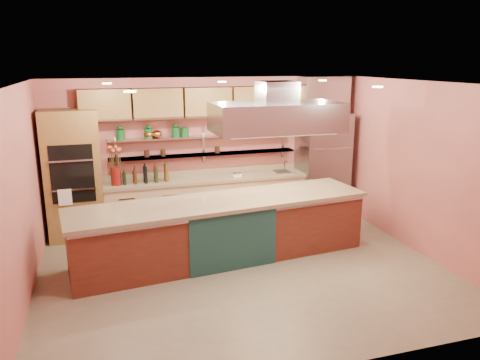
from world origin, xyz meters
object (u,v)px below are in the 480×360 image
object	(u,v)px
kitchen_scale	(237,174)
refrigerator	(322,164)
copper_kettle	(157,134)
green_canister	(185,132)
flower_vase	(116,176)
island	(222,229)

from	to	relation	value
kitchen_scale	refrigerator	bearing A→B (deg)	24.58
refrigerator	copper_kettle	size ratio (longest dim) A/B	11.67
refrigerator	green_canister	bearing A→B (deg)	175.26
flower_vase	kitchen_scale	bearing A→B (deg)	0.00
refrigerator	kitchen_scale	size ratio (longest dim) A/B	12.73
refrigerator	island	size ratio (longest dim) A/B	0.45
kitchen_scale	copper_kettle	size ratio (longest dim) A/B	0.92
flower_vase	green_canister	xyz separation A→B (m)	(1.31, 0.22, 0.71)
flower_vase	copper_kettle	size ratio (longest dim) A/B	1.80
kitchen_scale	green_canister	size ratio (longest dim) A/B	0.97
island	green_canister	distance (m)	2.26
island	green_canister	xyz separation A→B (m)	(-0.22, 1.83, 1.31)
copper_kettle	green_canister	xyz separation A→B (m)	(0.52, 0.00, 0.01)
refrigerator	kitchen_scale	distance (m)	1.82
flower_vase	green_canister	bearing A→B (deg)	9.55
island	copper_kettle	size ratio (longest dim) A/B	25.96
island	copper_kettle	bearing A→B (deg)	105.87
flower_vase	copper_kettle	bearing A→B (deg)	15.57
kitchen_scale	green_canister	xyz separation A→B (m)	(-0.95, 0.22, 0.82)
refrigerator	copper_kettle	bearing A→B (deg)	176.00
kitchen_scale	copper_kettle	bearing A→B (deg)	-163.61
island	kitchen_scale	world-z (taller)	kitchen_scale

